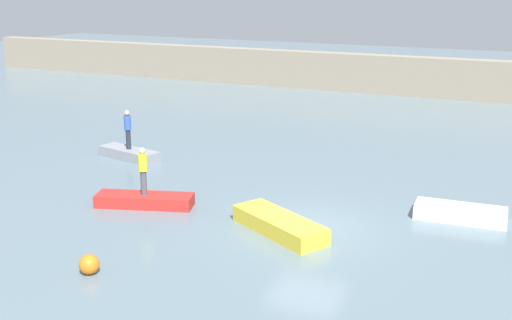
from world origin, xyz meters
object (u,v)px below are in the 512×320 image
object	(u,v)px
rowboat_grey	(129,154)
mooring_buoy	(89,264)
rowboat_yellow	(279,225)
rowboat_red	(145,200)
person_hiviz_shirt	(143,169)
person_blue_shirt	(128,127)
rowboat_white	(460,213)

from	to	relation	value
rowboat_grey	mooring_buoy	size ratio (longest dim) A/B	5.42
rowboat_yellow	mooring_buoy	xyz separation A→B (m)	(-3.65, -5.03, 0.01)
rowboat_red	rowboat_yellow	size ratio (longest dim) A/B	0.98
person_hiviz_shirt	rowboat_yellow	bearing A→B (deg)	-2.67
rowboat_red	mooring_buoy	bearing A→B (deg)	-89.46
rowboat_yellow	person_blue_shirt	world-z (taller)	person_blue_shirt
mooring_buoy	rowboat_yellow	bearing A→B (deg)	54.05
rowboat_red	mooring_buoy	size ratio (longest dim) A/B	6.13
rowboat_white	rowboat_yellow	bearing A→B (deg)	-147.83
person_hiviz_shirt	rowboat_grey	bearing A→B (deg)	130.47
rowboat_red	person_blue_shirt	xyz separation A→B (m)	(-4.28, 5.02, 1.26)
mooring_buoy	rowboat_white	bearing A→B (deg)	44.70
rowboat_red	person_hiviz_shirt	bearing A→B (deg)	0.00
rowboat_red	mooring_buoy	distance (m)	5.58
rowboat_yellow	person_blue_shirt	size ratio (longest dim) A/B	2.01
rowboat_white	person_hiviz_shirt	world-z (taller)	person_hiviz_shirt
person_hiviz_shirt	mooring_buoy	bearing A→B (deg)	-71.44
rowboat_yellow	person_hiviz_shirt	size ratio (longest dim) A/B	2.06
rowboat_grey	person_blue_shirt	world-z (taller)	person_blue_shirt
rowboat_yellow	person_hiviz_shirt	bearing A→B (deg)	-153.86
rowboat_red	person_hiviz_shirt	world-z (taller)	person_hiviz_shirt
rowboat_red	rowboat_grey	bearing A→B (deg)	112.45
rowboat_yellow	person_blue_shirt	bearing A→B (deg)	-179.69
rowboat_grey	person_hiviz_shirt	distance (m)	6.70
rowboat_red	mooring_buoy	world-z (taller)	mooring_buoy
rowboat_grey	person_hiviz_shirt	world-z (taller)	person_hiviz_shirt
person_hiviz_shirt	person_blue_shirt	xyz separation A→B (m)	(-4.28, 5.02, 0.06)
rowboat_red	person_blue_shirt	world-z (taller)	person_blue_shirt
person_blue_shirt	person_hiviz_shirt	bearing A→B (deg)	-49.53
rowboat_red	mooring_buoy	xyz separation A→B (m)	(1.77, -5.29, 0.06)
rowboat_red	rowboat_white	xyz separation A→B (m)	(10.61, 3.46, 0.00)
rowboat_white	mooring_buoy	world-z (taller)	mooring_buoy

